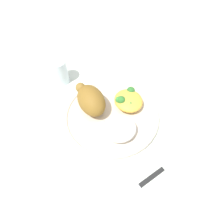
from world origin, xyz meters
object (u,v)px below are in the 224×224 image
Objects in this scene: fork at (140,168)px; knife at (140,186)px; roasted_chicken at (91,100)px; mac_cheese_with_broccoli at (128,100)px; rice_pile at (120,128)px; plate at (112,115)px; water_glass at (59,71)px.

knife reaches higher than fork.
mac_cheese_with_broccoli is (-0.04, -0.11, -0.02)m from roasted_chicken.
rice_pile is 0.16m from knife.
plate is 1.54× the size of knife.
fork is at bearing -33.04° from knife.
water_glass is (0.21, 0.15, 0.01)m from mac_cheese_with_broccoli.
plate is at bearing 101.37° from mac_cheese_with_broccoli.
roasted_chicken is 0.85× the size of fork.
roasted_chicken is 0.28m from knife.
mac_cheese_with_broccoli is 1.08× the size of water_glass.
water_glass is at bearing 34.60° from mac_cheese_with_broccoli.
mac_cheese_with_broccoli is 0.26m from water_glass.
roasted_chicken is at bearing 1.42° from knife.
knife is (-0.27, -0.01, -0.05)m from roasted_chicken.
knife is (-0.16, 0.03, -0.03)m from rice_pile.
rice_pile is at bearing -10.24° from knife.
water_glass is (0.23, 0.08, 0.04)m from plate.
water_glass is (0.18, 0.04, -0.01)m from roasted_chicken.
mac_cheese_with_broccoli is 0.21m from fork.
mac_cheese_with_broccoli is at bearing -43.54° from rice_pile.
roasted_chicken is 0.12m from mac_cheese_with_broccoli.
plate reaches higher than knife.
plate is at bearing -3.98° from fork.
roasted_chicken reaches higher than mac_cheese_with_broccoli.
fork is at bearing -170.13° from water_glass.
roasted_chicken reaches higher than plate.
roasted_chicken is at bearing 16.80° from rice_pile.
plate is 0.07m from rice_pile.
knife is (-0.04, 0.03, 0.00)m from fork.
plate is 0.25m from water_glass.
fork is at bearing 158.49° from mac_cheese_with_broccoli.
water_glass is at bearing 14.17° from rice_pile.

